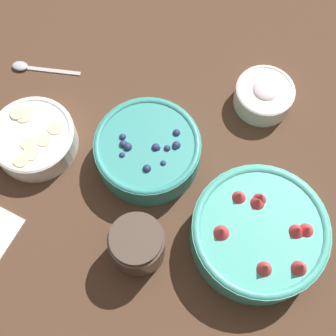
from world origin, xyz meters
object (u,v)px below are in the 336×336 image
bowl_blueberries (147,151)px  bowl_cream (264,95)px  bowl_bananas (34,138)px  jar_chocolate (137,245)px  bowl_strawberries (259,233)px

bowl_blueberries → bowl_cream: 0.25m
bowl_blueberries → bowl_cream: bowl_blueberries is taller
bowl_blueberries → bowl_bananas: (-0.20, -0.06, -0.01)m
bowl_bananas → jar_chocolate: (0.26, -0.10, 0.01)m
bowl_blueberries → jar_chocolate: bearing=-70.5°
bowl_bananas → jar_chocolate: jar_chocolate is taller
bowl_bananas → bowl_blueberries: bearing=15.7°
bowl_strawberries → bowl_bananas: 0.43m
bowl_strawberries → jar_chocolate: bearing=-150.5°
bowl_bananas → bowl_cream: size_ratio=1.38×
bowl_strawberries → jar_chocolate: bowl_strawberries is taller
bowl_cream → jar_chocolate: jar_chocolate is taller
bowl_cream → bowl_strawberries: bearing=-73.1°
bowl_blueberries → bowl_bananas: size_ratio=1.23×
bowl_cream → bowl_bananas: bearing=-144.0°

